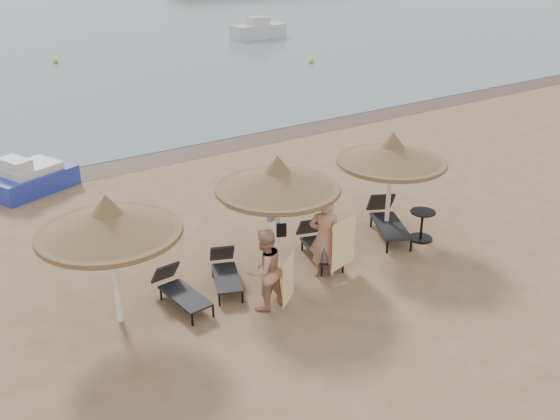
% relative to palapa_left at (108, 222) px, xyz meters
% --- Properties ---
extents(ground, '(160.00, 160.00, 0.00)m').
position_rel_palapa_left_xyz_m(ground, '(3.54, -0.63, -2.20)').
color(ground, '#957250').
rests_on(ground, ground).
extents(wet_sand_strip, '(200.00, 1.60, 0.01)m').
position_rel_palapa_left_xyz_m(wet_sand_strip, '(3.54, 8.77, -2.20)').
color(wet_sand_strip, brown).
rests_on(wet_sand_strip, ground).
extents(palapa_left, '(2.79, 2.79, 2.77)m').
position_rel_palapa_left_xyz_m(palapa_left, '(0.00, 0.00, 0.00)').
color(palapa_left, white).
rests_on(palapa_left, ground).
extents(palapa_center, '(2.82, 2.82, 2.79)m').
position_rel_palapa_left_xyz_m(palapa_center, '(3.82, 0.02, 0.02)').
color(palapa_center, white).
rests_on(palapa_center, ground).
extents(palapa_right, '(2.77, 2.77, 2.75)m').
position_rel_palapa_left_xyz_m(palapa_right, '(7.20, 0.01, -0.02)').
color(palapa_right, white).
rests_on(palapa_right, ground).
extents(lounger_far_left, '(0.71, 1.70, 0.74)m').
position_rel_palapa_left_xyz_m(lounger_far_left, '(1.29, -0.06, -1.87)').
color(lounger_far_left, black).
rests_on(lounger_far_left, ground).
extents(lounger_near_left, '(1.09, 1.70, 0.73)m').
position_rel_palapa_left_xyz_m(lounger_near_left, '(2.49, 0.10, -1.88)').
color(lounger_near_left, black).
rests_on(lounger_near_left, ground).
extents(lounger_near_right, '(1.03, 1.83, 0.78)m').
position_rel_palapa_left_xyz_m(lounger_near_right, '(4.97, 0.01, -1.85)').
color(lounger_near_right, black).
rests_on(lounger_near_right, ground).
extents(lounger_far_right, '(1.47, 2.07, 0.89)m').
position_rel_palapa_left_xyz_m(lounger_far_right, '(7.23, 0.02, -1.80)').
color(lounger_far_right, black).
rests_on(lounger_far_right, ground).
extents(side_table, '(0.64, 0.64, 0.77)m').
position_rel_palapa_left_xyz_m(side_table, '(7.72, -0.73, -1.84)').
color(side_table, black).
rests_on(side_table, ground).
extents(person_left, '(1.03, 0.75, 2.06)m').
position_rel_palapa_left_xyz_m(person_left, '(2.71, -1.19, -1.17)').
color(person_left, tan).
rests_on(person_left, ground).
extents(person_right, '(1.22, 1.18, 2.25)m').
position_rel_palapa_left_xyz_m(person_right, '(4.54, -0.81, -1.08)').
color(person_right, tan).
rests_on(person_right, ground).
extents(towel_left, '(0.60, 0.48, 1.04)m').
position_rel_palapa_left_xyz_m(towel_left, '(3.06, -1.54, -1.48)').
color(towel_left, yellow).
rests_on(towel_left, ground).
extents(towel_right, '(0.83, 0.23, 1.20)m').
position_rel_palapa_left_xyz_m(towel_right, '(4.89, -1.06, -1.38)').
color(towel_right, yellow).
rests_on(towel_right, ground).
extents(bag_patterned, '(0.36, 0.22, 0.43)m').
position_rel_palapa_left_xyz_m(bag_patterned, '(3.82, 0.20, -0.80)').
color(bag_patterned, white).
rests_on(bag_patterned, ground).
extents(bag_dark, '(0.23, 0.15, 0.31)m').
position_rel_palapa_left_xyz_m(bag_dark, '(3.82, -0.14, -1.15)').
color(bag_dark, black).
rests_on(bag_dark, ground).
extents(pedal_boat, '(2.79, 2.21, 1.13)m').
position_rel_palapa_left_xyz_m(pedal_boat, '(0.27, 8.14, -1.78)').
color(pedal_boat, '#2434A1').
rests_on(pedal_boat, ground).
extents(buoy_mid, '(0.33, 0.33, 0.33)m').
position_rel_palapa_left_xyz_m(buoy_mid, '(6.48, 28.04, -2.04)').
color(buoy_mid, yellow).
rests_on(buoy_mid, ground).
extents(buoy_right, '(0.33, 0.33, 0.33)m').
position_rel_palapa_left_xyz_m(buoy_right, '(19.18, 19.62, -2.04)').
color(buoy_right, yellow).
rests_on(buoy_right, ground).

